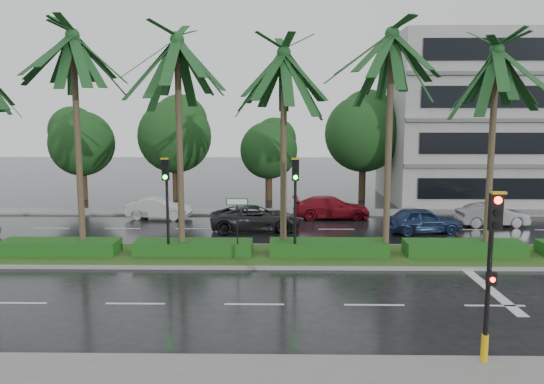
{
  "coord_description": "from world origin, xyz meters",
  "views": [
    {
      "loc": [
        0.85,
        -21.99,
        6.22
      ],
      "look_at": [
        0.49,
        1.5,
        2.88
      ],
      "focal_mm": 35.0,
      "sensor_mm": 36.0,
      "label": 1
    }
  ],
  "objects_px": {
    "signal_near": "(491,270)",
    "signal_median_left": "(166,193)",
    "street_sign": "(237,213)",
    "car_red": "(331,207)",
    "car_white": "(159,208)",
    "car_darkgrey": "(255,218)",
    "car_grey": "(492,215)",
    "car_blue": "(422,220)"
  },
  "relations": [
    {
      "from": "signal_near",
      "to": "street_sign",
      "type": "bearing_deg",
      "value": 125.34
    },
    {
      "from": "car_white",
      "to": "car_red",
      "type": "relative_size",
      "value": 0.83
    },
    {
      "from": "signal_near",
      "to": "car_white",
      "type": "xyz_separation_m",
      "value": [
        -12.6,
        19.35,
        -1.86
      ]
    },
    {
      "from": "car_darkgrey",
      "to": "car_red",
      "type": "height_order",
      "value": "car_darkgrey"
    },
    {
      "from": "car_white",
      "to": "car_red",
      "type": "bearing_deg",
      "value": -82.54
    },
    {
      "from": "car_red",
      "to": "car_grey",
      "type": "xyz_separation_m",
      "value": [
        9.0,
        -2.22,
        -0.04
      ]
    },
    {
      "from": "car_white",
      "to": "car_grey",
      "type": "height_order",
      "value": "car_grey"
    },
    {
      "from": "car_grey",
      "to": "car_darkgrey",
      "type": "bearing_deg",
      "value": 92.68
    },
    {
      "from": "signal_near",
      "to": "street_sign",
      "type": "xyz_separation_m",
      "value": [
        -7.0,
        9.87,
        -0.38
      ]
    },
    {
      "from": "signal_near",
      "to": "car_blue",
      "type": "bearing_deg",
      "value": 80.86
    },
    {
      "from": "signal_near",
      "to": "car_blue",
      "type": "height_order",
      "value": "signal_near"
    },
    {
      "from": "car_darkgrey",
      "to": "car_blue",
      "type": "xyz_separation_m",
      "value": [
        9.0,
        -0.47,
        0.0
      ]
    },
    {
      "from": "signal_median_left",
      "to": "car_blue",
      "type": "bearing_deg",
      "value": 25.05
    },
    {
      "from": "car_darkgrey",
      "to": "car_white",
      "type": "bearing_deg",
      "value": 54.71
    },
    {
      "from": "car_darkgrey",
      "to": "car_red",
      "type": "relative_size",
      "value": 1.06
    },
    {
      "from": "signal_near",
      "to": "signal_median_left",
      "type": "bearing_deg",
      "value": 135.91
    },
    {
      "from": "car_white",
      "to": "car_red",
      "type": "height_order",
      "value": "car_red"
    },
    {
      "from": "signal_near",
      "to": "signal_median_left",
      "type": "xyz_separation_m",
      "value": [
        -10.0,
        9.69,
        0.49
      ]
    },
    {
      "from": "street_sign",
      "to": "car_grey",
      "type": "distance_m",
      "value": 15.97
    },
    {
      "from": "car_white",
      "to": "car_darkgrey",
      "type": "bearing_deg",
      "value": -112.8
    },
    {
      "from": "street_sign",
      "to": "car_red",
      "type": "xyz_separation_m",
      "value": [
        5.0,
        9.75,
        -1.44
      ]
    },
    {
      "from": "car_blue",
      "to": "car_grey",
      "type": "distance_m",
      "value": 4.88
    },
    {
      "from": "signal_near",
      "to": "car_red",
      "type": "distance_m",
      "value": 19.81
    },
    {
      "from": "signal_near",
      "to": "car_darkgrey",
      "type": "bearing_deg",
      "value": 112.11
    },
    {
      "from": "street_sign",
      "to": "car_red",
      "type": "height_order",
      "value": "street_sign"
    },
    {
      "from": "car_darkgrey",
      "to": "car_red",
      "type": "bearing_deg",
      "value": -57.69
    },
    {
      "from": "street_sign",
      "to": "signal_near",
      "type": "bearing_deg",
      "value": -54.66
    },
    {
      "from": "signal_near",
      "to": "street_sign",
      "type": "distance_m",
      "value": 12.11
    },
    {
      "from": "signal_near",
      "to": "car_white",
      "type": "relative_size",
      "value": 1.12
    },
    {
      "from": "signal_near",
      "to": "car_red",
      "type": "height_order",
      "value": "signal_near"
    },
    {
      "from": "signal_median_left",
      "to": "car_darkgrey",
      "type": "bearing_deg",
      "value": 60.99
    },
    {
      "from": "street_sign",
      "to": "car_white",
      "type": "height_order",
      "value": "street_sign"
    },
    {
      "from": "signal_near",
      "to": "street_sign",
      "type": "height_order",
      "value": "signal_near"
    },
    {
      "from": "car_blue",
      "to": "car_grey",
      "type": "bearing_deg",
      "value": -76.7
    },
    {
      "from": "car_red",
      "to": "signal_median_left",
      "type": "bearing_deg",
      "value": 139.62
    },
    {
      "from": "signal_near",
      "to": "car_white",
      "type": "height_order",
      "value": "signal_near"
    },
    {
      "from": "signal_median_left",
      "to": "car_blue",
      "type": "distance_m",
      "value": 13.99
    },
    {
      "from": "car_darkgrey",
      "to": "car_blue",
      "type": "distance_m",
      "value": 9.01
    },
    {
      "from": "car_white",
      "to": "car_red",
      "type": "distance_m",
      "value": 10.6
    },
    {
      "from": "signal_median_left",
      "to": "street_sign",
      "type": "bearing_deg",
      "value": 3.47
    },
    {
      "from": "street_sign",
      "to": "car_grey",
      "type": "xyz_separation_m",
      "value": [
        14.0,
        7.54,
        -1.48
      ]
    },
    {
      "from": "signal_median_left",
      "to": "car_white",
      "type": "xyz_separation_m",
      "value": [
        -2.6,
        9.66,
        -2.36
      ]
    }
  ]
}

